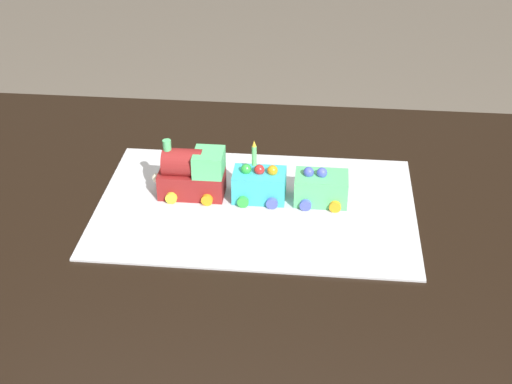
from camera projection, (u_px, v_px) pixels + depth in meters
dining_table at (251, 264)px, 1.43m from camera, size 1.40×1.00×0.74m
cake_board at (256, 206)px, 1.40m from camera, size 0.60×0.40×0.00m
cake_locomotive at (192, 173)px, 1.41m from camera, size 0.14×0.08×0.12m
cake_car_gondola_turquoise at (259, 184)px, 1.41m from camera, size 0.10×0.08×0.07m
cake_car_hopper_mint_green at (321, 188)px, 1.40m from camera, size 0.10×0.08×0.07m
birthday_candle at (256, 153)px, 1.37m from camera, size 0.01×0.01×0.05m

